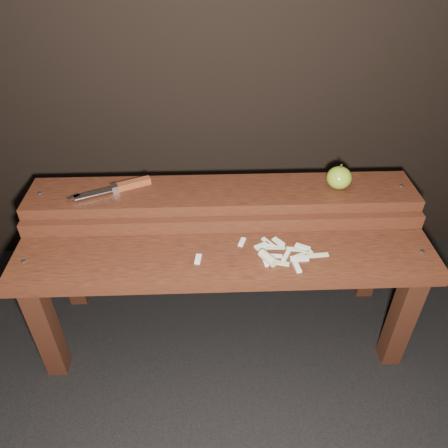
{
  "coord_description": "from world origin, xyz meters",
  "views": [
    {
      "loc": [
        -0.04,
        -0.96,
        1.24
      ],
      "look_at": [
        0.0,
        0.06,
        0.45
      ],
      "focal_mm": 35.0,
      "sensor_mm": 36.0,
      "label": 1
    }
  ],
  "objects_px": {
    "bench_rear_tier": "(223,213)",
    "knife": "(124,186)",
    "apple": "(339,178)",
    "bench_front_tier": "(226,276)"
  },
  "relations": [
    {
      "from": "bench_rear_tier",
      "to": "apple",
      "type": "bearing_deg",
      "value": 0.69
    },
    {
      "from": "bench_rear_tier",
      "to": "knife",
      "type": "bearing_deg",
      "value": 176.33
    },
    {
      "from": "bench_front_tier",
      "to": "bench_rear_tier",
      "type": "bearing_deg",
      "value": 90.0
    },
    {
      "from": "knife",
      "to": "bench_rear_tier",
      "type": "bearing_deg",
      "value": -3.67
    },
    {
      "from": "bench_front_tier",
      "to": "apple",
      "type": "xyz_separation_m",
      "value": [
        0.36,
        0.23,
        0.18
      ]
    },
    {
      "from": "apple",
      "to": "knife",
      "type": "height_order",
      "value": "apple"
    },
    {
      "from": "apple",
      "to": "knife",
      "type": "bearing_deg",
      "value": 178.68
    },
    {
      "from": "bench_front_tier",
      "to": "apple",
      "type": "height_order",
      "value": "apple"
    },
    {
      "from": "bench_front_tier",
      "to": "bench_rear_tier",
      "type": "height_order",
      "value": "bench_rear_tier"
    },
    {
      "from": "bench_rear_tier",
      "to": "knife",
      "type": "relative_size",
      "value": 4.98
    }
  ]
}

